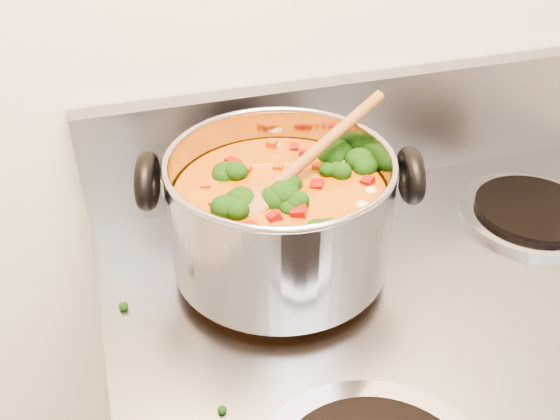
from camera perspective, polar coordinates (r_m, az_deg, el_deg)
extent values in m
cube|color=gray|center=(0.91, 7.53, 7.37)|extent=(0.79, 0.03, 0.16)
cylinder|color=#A5A5AD|center=(0.77, -0.76, -5.19)|extent=(0.20, 0.20, 0.01)
cylinder|color=black|center=(0.76, -0.77, -4.74)|extent=(0.16, 0.16, 0.01)
cylinder|color=#A5A5AD|center=(0.92, 22.05, -0.31)|extent=(0.20, 0.20, 0.01)
cylinder|color=black|center=(0.92, 22.16, 0.10)|extent=(0.16, 0.16, 0.01)
cylinder|color=#A5A5AD|center=(0.72, 0.00, -0.22)|extent=(0.26, 0.26, 0.14)
torus|color=#A5A5AD|center=(0.68, 0.00, 4.51)|extent=(0.26, 0.26, 0.01)
cylinder|color=#94420D|center=(0.73, 0.00, -1.41)|extent=(0.24, 0.24, 0.10)
torus|color=black|center=(0.70, -12.01, 2.61)|extent=(0.04, 0.08, 0.08)
torus|color=black|center=(0.71, 11.84, 3.14)|extent=(0.04, 0.08, 0.08)
ellipsoid|color=black|center=(0.72, 5.98, 2.99)|extent=(0.04, 0.04, 0.03)
ellipsoid|color=black|center=(0.69, -2.52, 1.36)|extent=(0.04, 0.04, 0.03)
ellipsoid|color=black|center=(0.72, -5.00, 3.05)|extent=(0.04, 0.04, 0.03)
ellipsoid|color=black|center=(0.72, -4.66, 2.94)|extent=(0.04, 0.04, 0.03)
ellipsoid|color=black|center=(0.76, -0.13, 4.84)|extent=(0.04, 0.04, 0.03)
ellipsoid|color=black|center=(0.68, -7.12, 0.81)|extent=(0.04, 0.04, 0.03)
ellipsoid|color=black|center=(0.66, 1.30, -0.36)|extent=(0.04, 0.04, 0.03)
ellipsoid|color=black|center=(0.65, -6.61, -1.07)|extent=(0.04, 0.04, 0.03)
ellipsoid|color=black|center=(0.71, -7.94, 2.30)|extent=(0.04, 0.04, 0.03)
ellipsoid|color=black|center=(0.71, -3.19, 2.30)|extent=(0.04, 0.04, 0.03)
ellipsoid|color=#96050F|center=(0.69, -2.57, 1.40)|extent=(0.01, 0.01, 0.01)
ellipsoid|color=#96050F|center=(0.75, -7.21, 4.01)|extent=(0.01, 0.01, 0.01)
ellipsoid|color=#96050F|center=(0.67, 6.21, 0.09)|extent=(0.01, 0.01, 0.01)
ellipsoid|color=#96050F|center=(0.72, 7.40, 2.94)|extent=(0.01, 0.01, 0.01)
ellipsoid|color=#96050F|center=(0.74, -1.97, 3.76)|extent=(0.01, 0.01, 0.01)
ellipsoid|color=#96050F|center=(0.64, -3.03, -1.87)|extent=(0.01, 0.01, 0.01)
ellipsoid|color=#96050F|center=(0.75, -3.36, 4.35)|extent=(0.01, 0.01, 0.01)
ellipsoid|color=#96050F|center=(0.68, 2.98, 0.91)|extent=(0.01, 0.01, 0.01)
ellipsoid|color=#96050F|center=(0.67, -4.52, -0.12)|extent=(0.01, 0.01, 0.01)
ellipsoid|color=#96050F|center=(0.73, -0.25, 3.69)|extent=(0.01, 0.01, 0.01)
ellipsoid|color=#A33509|center=(0.70, 4.04, 2.05)|extent=(0.01, 0.01, 0.01)
ellipsoid|color=#A33509|center=(0.63, -1.86, -2.11)|extent=(0.01, 0.01, 0.01)
ellipsoid|color=#A33509|center=(0.77, -0.70, 5.16)|extent=(0.01, 0.01, 0.01)
ellipsoid|color=#A33509|center=(0.74, 3.67, 3.77)|extent=(0.01, 0.01, 0.01)
ellipsoid|color=#A33509|center=(0.62, -1.42, -2.73)|extent=(0.01, 0.01, 0.01)
ellipsoid|color=#A33509|center=(0.73, -2.65, 3.23)|extent=(0.01, 0.01, 0.01)
ellipsoid|color=#A33509|center=(0.71, 0.77, 2.70)|extent=(0.01, 0.01, 0.01)
ellipsoid|color=#A33509|center=(0.71, -0.72, 2.76)|extent=(0.01, 0.01, 0.01)
ellipsoid|color=#A33509|center=(0.73, 2.07, 3.45)|extent=(0.01, 0.01, 0.01)
ellipsoid|color=#C5B088|center=(0.73, -5.06, 3.37)|extent=(0.02, 0.02, 0.01)
ellipsoid|color=#C5B088|center=(0.71, 0.06, 2.67)|extent=(0.02, 0.02, 0.01)
ellipsoid|color=#C5B088|center=(0.74, 2.70, 4.15)|extent=(0.02, 0.02, 0.01)
ellipsoid|color=#C5B088|center=(0.75, 4.00, 4.38)|extent=(0.02, 0.02, 0.01)
ellipsoid|color=#C5B088|center=(0.71, -5.07, 2.31)|extent=(0.02, 0.02, 0.01)
ellipsoid|color=brown|center=(0.67, -2.70, 0.23)|extent=(0.08, 0.07, 0.03)
cylinder|color=brown|center=(0.72, 3.63, 5.70)|extent=(0.20, 0.12, 0.07)
ellipsoid|color=black|center=(0.90, 2.14, 1.75)|extent=(0.01, 0.01, 0.01)
ellipsoid|color=black|center=(0.86, -13.28, -1.30)|extent=(0.01, 0.01, 0.01)
ellipsoid|color=black|center=(0.88, 2.52, 0.94)|extent=(0.01, 0.01, 0.01)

